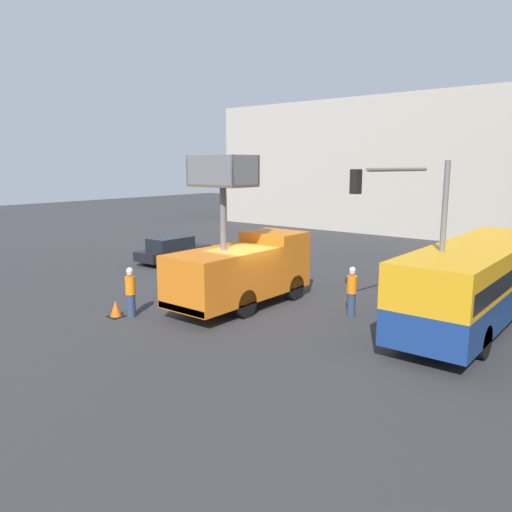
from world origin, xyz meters
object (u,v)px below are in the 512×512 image
at_px(utility_truck, 242,268).
at_px(city_bus, 478,277).
at_px(parked_car_curbside, 173,249).
at_px(traffic_light_pole, 408,216).
at_px(road_worker_near_truck, 131,292).
at_px(road_worker_directing, 352,291).
at_px(traffic_cone_near_truck, 116,309).

distance_m(utility_truck, city_bus, 8.75).
distance_m(utility_truck, parked_car_curbside, 10.39).
bearing_deg(utility_truck, city_bus, 24.16).
xyz_separation_m(traffic_light_pole, road_worker_near_truck, (-8.49, -5.15, -3.00)).
bearing_deg(city_bus, road_worker_near_truck, 105.46).
relative_size(utility_truck, parked_car_curbside, 1.41).
height_order(utility_truck, city_bus, utility_truck).
height_order(utility_truck, traffic_light_pole, utility_truck).
bearing_deg(road_worker_directing, traffic_cone_near_truck, 47.27).
xyz_separation_m(utility_truck, traffic_light_pole, (6.13, 1.46, 2.35)).
relative_size(road_worker_directing, traffic_cone_near_truck, 3.00).
bearing_deg(road_worker_near_truck, road_worker_directing, -131.42).
bearing_deg(traffic_light_pole, road_worker_near_truck, -148.77).
relative_size(city_bus, road_worker_near_truck, 5.71).
relative_size(city_bus, parked_car_curbside, 2.36).
bearing_deg(road_worker_directing, road_worker_near_truck, 47.18).
distance_m(city_bus, traffic_cone_near_truck, 13.30).
bearing_deg(traffic_cone_near_truck, parked_car_curbside, 126.79).
bearing_deg(parked_car_curbside, traffic_cone_near_truck, -53.21).
distance_m(road_worker_directing, parked_car_curbside, 13.63).
bearing_deg(road_worker_directing, parked_car_curbside, -5.20).
bearing_deg(utility_truck, traffic_light_pole, 13.38).
relative_size(traffic_light_pole, parked_car_curbside, 1.26).
relative_size(utility_truck, traffic_cone_near_truck, 10.32).
bearing_deg(traffic_cone_near_truck, city_bus, 35.38).
bearing_deg(road_worker_near_truck, traffic_cone_near_truck, 49.90).
xyz_separation_m(traffic_light_pole, parked_car_curbside, (-15.42, 3.14, -3.20)).
relative_size(traffic_cone_near_truck, parked_car_curbside, 0.14).
xyz_separation_m(road_worker_near_truck, parked_car_curbside, (-6.92, 8.29, -0.21)).
distance_m(city_bus, parked_car_curbside, 17.32).
relative_size(road_worker_near_truck, traffic_cone_near_truck, 3.01).
distance_m(utility_truck, road_worker_near_truck, 4.43).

